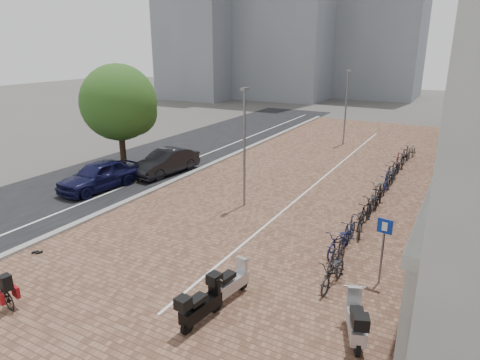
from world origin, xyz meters
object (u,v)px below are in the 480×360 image
at_px(car_dark, 166,162).
at_px(parking_sign, 383,241).
at_px(car_navy, 99,175).
at_px(scooter_mid, 201,305).
at_px(scooter_back, 356,319).
at_px(scooter_front, 230,282).
at_px(hero_bike, 0,289).

xyz_separation_m(car_dark, parking_sign, (14.00, -6.57, 0.79)).
xyz_separation_m(car_navy, scooter_mid, (11.40, -7.11, -0.19)).
xyz_separation_m(car_dark, scooter_back, (14.00, -9.75, -0.13)).
distance_m(car_navy, scooter_front, 12.84).
height_order(car_navy, scooter_front, car_navy).
xyz_separation_m(car_dark, hero_bike, (4.18, -13.32, -0.22)).
distance_m(car_navy, scooter_back, 16.43).
bearing_deg(scooter_front, scooter_mid, -85.81).
bearing_deg(parking_sign, scooter_front, -132.35).
relative_size(scooter_back, parking_sign, 0.78).
height_order(car_navy, car_dark, car_navy).
bearing_deg(scooter_mid, scooter_back, 26.48).
bearing_deg(scooter_mid, car_dark, 139.19).
xyz_separation_m(scooter_mid, scooter_back, (4.00, 1.39, 0.03)).
distance_m(scooter_mid, parking_sign, 6.15).
xyz_separation_m(hero_bike, scooter_mid, (5.82, 2.18, 0.06)).
height_order(hero_bike, scooter_front, scooter_front).
distance_m(hero_bike, scooter_back, 10.45).
height_order(car_dark, scooter_back, car_dark).
xyz_separation_m(car_dark, scooter_front, (10.11, -9.72, -0.15)).
xyz_separation_m(scooter_mid, parking_sign, (4.00, 4.57, 0.95)).
distance_m(car_navy, hero_bike, 10.84).
bearing_deg(scooter_front, parking_sign, 47.73).
bearing_deg(scooter_mid, hero_bike, -152.19).
xyz_separation_m(car_dark, scooter_mid, (10.00, -11.14, -0.15)).
xyz_separation_m(car_navy, scooter_front, (11.51, -5.68, -0.19)).
distance_m(scooter_front, scooter_mid, 1.43).
relative_size(car_dark, hero_bike, 2.59).
relative_size(scooter_front, scooter_back, 0.97).
bearing_deg(hero_bike, scooter_mid, -59.83).
bearing_deg(parking_sign, car_navy, 179.29).
xyz_separation_m(hero_bike, parking_sign, (9.82, 6.75, 1.01)).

